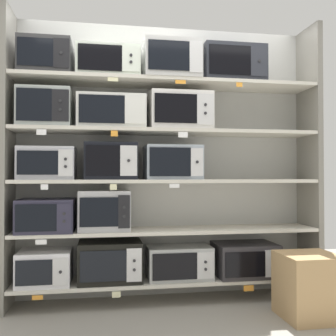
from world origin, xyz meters
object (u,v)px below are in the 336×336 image
(microwave_3, at_px, (245,259))
(microwave_0, at_px, (45,267))
(microwave_9, at_px, (46,109))
(microwave_1, at_px, (110,261))
(microwave_7, at_px, (111,161))
(microwave_8, at_px, (172,163))
(microwave_4, at_px, (47,215))
(shipping_carton, at_px, (309,286))
(microwave_11, at_px, (180,112))
(microwave_6, at_px, (47,163))
(microwave_14, at_px, (171,63))
(microwave_13, at_px, (108,64))
(microwave_5, at_px, (104,210))
(microwave_2, at_px, (179,262))
(microwave_15, at_px, (231,66))
(microwave_12, at_px, (46,59))
(microwave_10, at_px, (111,113))

(microwave_3, bearing_deg, microwave_0, 180.00)
(microwave_9, bearing_deg, microwave_1, 0.03)
(microwave_7, relative_size, microwave_8, 0.90)
(microwave_4, distance_m, shipping_carton, 2.18)
(shipping_carton, bearing_deg, microwave_11, 146.66)
(microwave_1, xyz_separation_m, microwave_7, (0.00, -0.00, 0.85))
(microwave_11, bearing_deg, microwave_1, 179.99)
(microwave_6, xyz_separation_m, microwave_14, (1.05, -0.00, 0.90))
(microwave_11, height_order, microwave_14, microwave_14)
(microwave_6, bearing_deg, shipping_carton, -16.25)
(microwave_13, bearing_deg, microwave_5, 179.09)
(microwave_14, bearing_deg, microwave_2, -0.17)
(microwave_3, height_order, microwave_7, microwave_7)
(microwave_1, relative_size, microwave_6, 1.15)
(microwave_6, bearing_deg, microwave_14, -0.01)
(microwave_1, relative_size, microwave_3, 0.98)
(microwave_6, xyz_separation_m, shipping_carton, (2.03, -0.59, -0.95))
(microwave_0, height_order, microwave_1, microwave_1)
(microwave_11, xyz_separation_m, shipping_carton, (0.90, -0.59, -1.41))
(microwave_7, xyz_separation_m, microwave_11, (0.60, 0.00, 0.44))
(microwave_2, bearing_deg, microwave_14, 179.83)
(microwave_6, xyz_separation_m, microwave_8, (1.06, -0.00, 0.01))
(microwave_1, xyz_separation_m, microwave_15, (1.09, -0.00, 1.73))
(microwave_0, height_order, microwave_14, microwave_14)
(microwave_1, relative_size, shipping_carton, 1.08)
(microwave_3, xyz_separation_m, microwave_9, (-1.75, -0.00, 1.32))
(microwave_1, distance_m, microwave_3, 1.21)
(microwave_1, relative_size, microwave_12, 1.24)
(microwave_13, xyz_separation_m, microwave_15, (1.11, 0.00, 0.03))
(microwave_10, distance_m, microwave_11, 0.60)
(microwave_4, xyz_separation_m, microwave_5, (0.48, 0.00, 0.03))
(shipping_carton, bearing_deg, microwave_4, 163.78)
(microwave_14, bearing_deg, microwave_0, 179.99)
(microwave_12, xyz_separation_m, microwave_13, (0.52, -0.00, -0.02))
(microwave_0, height_order, microwave_15, microwave_15)
(microwave_6, height_order, microwave_13, microwave_13)
(microwave_6, xyz_separation_m, microwave_15, (1.61, -0.00, 0.90))
(microwave_11, distance_m, microwave_14, 0.44)
(microwave_1, height_order, microwave_12, microwave_12)
(microwave_2, distance_m, microwave_10, 1.43)
(microwave_8, bearing_deg, microwave_5, 179.96)
(microwave_13, distance_m, microwave_15, 1.11)
(microwave_7, height_order, microwave_13, microwave_13)
(microwave_3, relative_size, microwave_10, 0.94)
(microwave_8, bearing_deg, microwave_7, 179.98)
(microwave_13, bearing_deg, microwave_6, 179.95)
(microwave_10, bearing_deg, microwave_9, -180.00)
(microwave_1, bearing_deg, microwave_5, 179.87)
(microwave_10, bearing_deg, microwave_8, -0.01)
(microwave_2, bearing_deg, microwave_5, 179.97)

